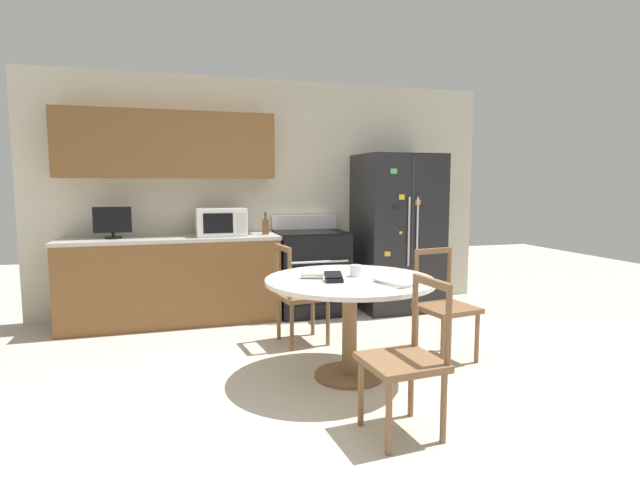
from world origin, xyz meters
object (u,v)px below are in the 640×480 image
(microwave, at_px, (221,222))
(candle_glass, at_px, (356,271))
(refrigerator, at_px, (397,232))
(dining_chair_near, at_px, (406,361))
(oven_range, at_px, (311,271))
(counter_bottle, at_px, (266,226))
(wallet, at_px, (334,278))
(dining_chair_far, at_px, (300,296))
(dining_chair_right, at_px, (444,307))
(countertop_tv, at_px, (113,222))

(microwave, height_order, candle_glass, microwave)
(refrigerator, relative_size, dining_chair_near, 1.96)
(candle_glass, bearing_deg, oven_range, 85.09)
(counter_bottle, xyz_separation_m, wallet, (0.12, -1.98, -0.21))
(dining_chair_far, distance_m, dining_chair_right, 1.27)
(countertop_tv, bearing_deg, candle_glass, -44.49)
(refrigerator, height_order, microwave, refrigerator)
(dining_chair_right, bearing_deg, countertop_tv, -41.71)
(refrigerator, relative_size, microwave, 3.46)
(dining_chair_right, xyz_separation_m, candle_glass, (-0.81, -0.09, 0.35))
(refrigerator, xyz_separation_m, microwave, (-1.99, 0.08, 0.16))
(oven_range, bearing_deg, dining_chair_far, -110.99)
(refrigerator, bearing_deg, microwave, 177.82)
(counter_bottle, bearing_deg, microwave, 178.60)
(dining_chair_far, distance_m, dining_chair_near, 1.79)
(microwave, bearing_deg, countertop_tv, 179.66)
(counter_bottle, distance_m, dining_chair_far, 1.15)
(dining_chair_right, distance_m, candle_glass, 0.89)
(refrigerator, bearing_deg, counter_bottle, 177.58)
(refrigerator, xyz_separation_m, dining_chair_far, (-1.40, -0.94, -0.45))
(countertop_tv, relative_size, counter_bottle, 1.52)
(counter_bottle, relative_size, candle_glass, 2.49)
(refrigerator, relative_size, wallet, 12.65)
(microwave, bearing_deg, dining_chair_near, -74.63)
(dining_chair_near, bearing_deg, candle_glass, -7.42)
(countertop_tv, xyz_separation_m, counter_bottle, (1.53, -0.02, -0.08))
(dining_chair_far, height_order, dining_chair_right, same)
(refrigerator, relative_size, counter_bottle, 7.51)
(refrigerator, height_order, dining_chair_right, refrigerator)
(microwave, relative_size, countertop_tv, 1.43)
(oven_range, distance_m, dining_chair_right, 1.86)
(microwave, xyz_separation_m, dining_chair_near, (0.77, -2.80, -0.61))
(wallet, bearing_deg, candle_glass, 34.01)
(oven_range, xyz_separation_m, wallet, (-0.38, -1.98, 0.31))
(counter_bottle, relative_size, dining_chair_right, 0.26)
(counter_bottle, height_order, dining_chair_right, counter_bottle)
(oven_range, bearing_deg, dining_chair_near, -94.27)
(dining_chair_near, distance_m, dining_chair_right, 1.36)
(counter_bottle, bearing_deg, countertop_tv, 179.33)
(oven_range, distance_m, dining_chair_near, 2.80)
(microwave, xyz_separation_m, dining_chair_far, (0.59, -1.02, -0.61))
(dining_chair_far, bearing_deg, refrigerator, 116.52)
(oven_range, distance_m, counter_bottle, 0.73)
(dining_chair_far, distance_m, candle_glass, 0.92)
(dining_chair_far, bearing_deg, wallet, -7.21)
(refrigerator, xyz_separation_m, counter_bottle, (-1.52, 0.06, 0.10))
(countertop_tv, bearing_deg, dining_chair_far, -31.78)
(candle_glass, xyz_separation_m, wallet, (-0.23, -0.15, -0.01))
(dining_chair_near, height_order, candle_glass, dining_chair_near)
(dining_chair_far, relative_size, dining_chair_near, 1.00)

